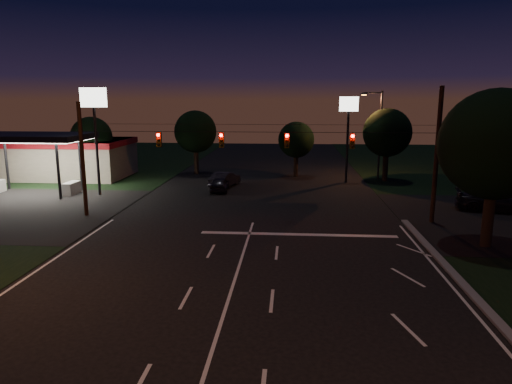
# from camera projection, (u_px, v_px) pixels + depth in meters

# --- Properties ---
(ground) EXTENTS (140.00, 140.00, 0.00)m
(ground) POSITION_uv_depth(u_px,v_px,m) (221.00, 322.00, 16.97)
(ground) COLOR black
(ground) RESTS_ON ground
(stop_bar) EXTENTS (12.00, 0.50, 0.01)m
(stop_bar) POSITION_uv_depth(u_px,v_px,m) (298.00, 234.00, 27.97)
(stop_bar) COLOR silver
(stop_bar) RESTS_ON ground
(utility_pole_right) EXTENTS (0.30, 0.30, 9.00)m
(utility_pole_right) POSITION_uv_depth(u_px,v_px,m) (431.00, 222.00, 30.71)
(utility_pole_right) COLOR black
(utility_pole_right) RESTS_ON ground
(utility_pole_left) EXTENTS (0.28, 0.28, 8.00)m
(utility_pole_left) POSITION_uv_depth(u_px,v_px,m) (87.00, 216.00, 32.53)
(utility_pole_left) COLOR black
(utility_pole_left) RESTS_ON ground
(signal_span) EXTENTS (24.00, 0.40, 1.56)m
(signal_span) POSITION_uv_depth(u_px,v_px,m) (254.00, 140.00, 30.49)
(signal_span) COLOR black
(signal_span) RESTS_ON ground
(gas_station) EXTENTS (14.20, 16.10, 5.25)m
(gas_station) POSITION_uv_depth(u_px,v_px,m) (59.00, 155.00, 47.84)
(gas_station) COLOR gray
(gas_station) RESTS_ON ground
(pole_sign_left_near) EXTENTS (2.20, 0.30, 9.10)m
(pole_sign_left_near) POSITION_uv_depth(u_px,v_px,m) (94.00, 114.00, 38.13)
(pole_sign_left_near) COLOR black
(pole_sign_left_near) RESTS_ON ground
(pole_sign_right) EXTENTS (1.80, 0.30, 8.40)m
(pole_sign_right) POSITION_uv_depth(u_px,v_px,m) (348.00, 119.00, 44.42)
(pole_sign_right) COLOR black
(pole_sign_right) RESTS_ON ground
(street_light_right_far) EXTENTS (2.20, 0.35, 9.00)m
(street_light_right_far) POSITION_uv_depth(u_px,v_px,m) (378.00, 128.00, 46.33)
(street_light_right_far) COLOR black
(street_light_right_far) RESTS_ON ground
(tree_right_near) EXTENTS (6.00, 6.00, 8.76)m
(tree_right_near) POSITION_uv_depth(u_px,v_px,m) (495.00, 146.00, 24.74)
(tree_right_near) COLOR black
(tree_right_near) RESTS_ON ground
(tree_far_a) EXTENTS (4.20, 4.20, 6.42)m
(tree_far_a) POSITION_uv_depth(u_px,v_px,m) (92.00, 138.00, 46.91)
(tree_far_a) COLOR black
(tree_far_a) RESTS_ON ground
(tree_far_b) EXTENTS (4.60, 4.60, 6.98)m
(tree_far_b) POSITION_uv_depth(u_px,v_px,m) (196.00, 132.00, 49.99)
(tree_far_b) COLOR black
(tree_far_b) RESTS_ON ground
(tree_far_c) EXTENTS (3.80, 3.80, 5.86)m
(tree_far_c) POSITION_uv_depth(u_px,v_px,m) (296.00, 140.00, 48.30)
(tree_far_c) COLOR black
(tree_far_c) RESTS_ON ground
(tree_far_d) EXTENTS (4.80, 4.80, 7.30)m
(tree_far_d) POSITION_uv_depth(u_px,v_px,m) (387.00, 133.00, 45.51)
(tree_far_d) COLOR black
(tree_far_d) RESTS_ON ground
(tree_far_e) EXTENTS (4.00, 4.00, 6.18)m
(tree_far_e) POSITION_uv_depth(u_px,v_px,m) (477.00, 143.00, 43.06)
(tree_far_e) COLOR black
(tree_far_e) RESTS_ON ground
(car_oncoming_a) EXTENTS (1.69, 3.88, 1.30)m
(car_oncoming_a) POSITION_uv_depth(u_px,v_px,m) (220.00, 184.00, 41.03)
(car_oncoming_a) COLOR black
(car_oncoming_a) RESTS_ON ground
(car_oncoming_b) EXTENTS (2.64, 4.55, 1.42)m
(car_oncoming_b) POSITION_uv_depth(u_px,v_px,m) (225.00, 179.00, 43.18)
(car_oncoming_b) COLOR black
(car_oncoming_b) RESTS_ON ground
(car_cross) EXTENTS (5.82, 3.47, 1.58)m
(car_cross) POSITION_uv_depth(u_px,v_px,m) (495.00, 201.00, 33.55)
(car_cross) COLOR black
(car_cross) RESTS_ON ground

